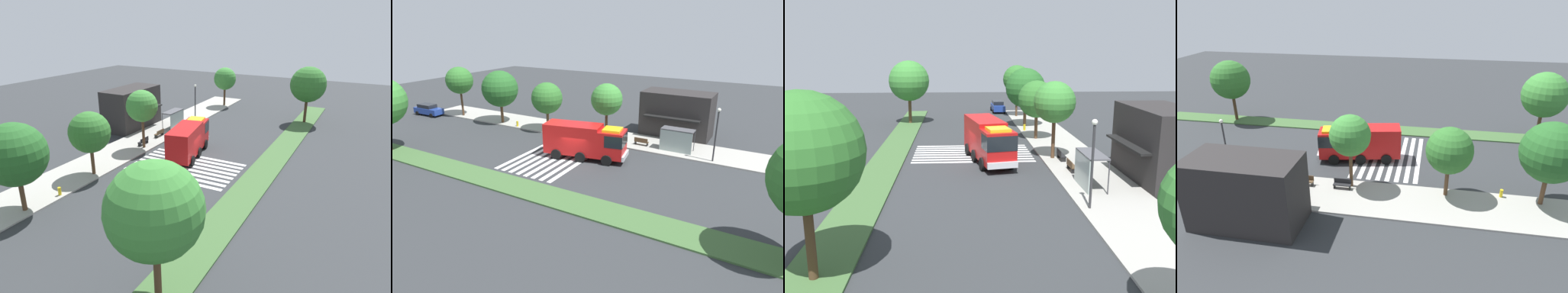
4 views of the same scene
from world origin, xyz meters
TOP-DOWN VIEW (x-y plane):
  - ground_plane at (0.00, 0.00)m, footprint 120.00×120.00m
  - sidewalk at (0.00, 8.80)m, footprint 60.00×5.44m
  - median_strip at (0.00, -7.58)m, footprint 60.00×3.00m
  - crosswalk at (-2.55, 0.00)m, footprint 6.75×10.94m
  - fire_truck at (0.68, 1.31)m, footprint 8.93×4.10m
  - parked_car_west at (-29.32, 4.88)m, footprint 4.76×2.09m
  - bus_stop_shelter at (8.27, 7.66)m, footprint 3.50×1.40m
  - bench_near_shelter at (4.27, 7.64)m, footprint 1.60×0.50m
  - bench_west_of_shelter at (0.74, 7.64)m, footprint 1.60×0.50m
  - street_lamp at (12.38, 6.68)m, footprint 0.36×0.36m
  - storefront_building at (6.51, 13.61)m, footprint 8.40×5.00m
  - sidewalk_tree_far_west at (-24.21, 7.08)m, footprint 3.93×3.93m
  - sidewalk_tree_west at (-16.31, 7.08)m, footprint 4.93×4.93m
  - sidewalk_tree_center at (-8.45, 7.08)m, footprint 3.97×3.97m
  - sidewalk_tree_east at (0.03, 7.08)m, footprint 3.65×3.65m
  - fire_hydrant at (-13.20, 6.58)m, footprint 0.28×0.28m

SIDE VIEW (x-z plane):
  - ground_plane at x=0.00m, z-range 0.00..0.00m
  - crosswalk at x=-2.55m, z-range 0.00..0.01m
  - sidewalk at x=0.00m, z-range 0.00..0.14m
  - median_strip at x=0.00m, z-range 0.00..0.14m
  - fire_hydrant at x=-13.20m, z-range 0.14..0.84m
  - bench_near_shelter at x=4.27m, z-range 0.14..1.04m
  - bench_west_of_shelter at x=0.74m, z-range 0.14..1.04m
  - parked_car_west at x=-29.32m, z-range 0.03..1.75m
  - bus_stop_shelter at x=8.27m, z-range 0.66..3.12m
  - fire_truck at x=0.68m, z-range 0.22..3.86m
  - storefront_building at x=6.51m, z-range 0.00..5.52m
  - street_lamp at x=12.38m, z-range 0.68..6.21m
  - sidewalk_tree_center at x=-8.45m, z-range 1.27..7.53m
  - sidewalk_tree_west at x=-16.31m, z-range 1.27..8.49m
  - sidewalk_tree_east at x=0.03m, z-range 1.71..8.54m
  - sidewalk_tree_far_west at x=-24.21m, z-range 1.78..9.03m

